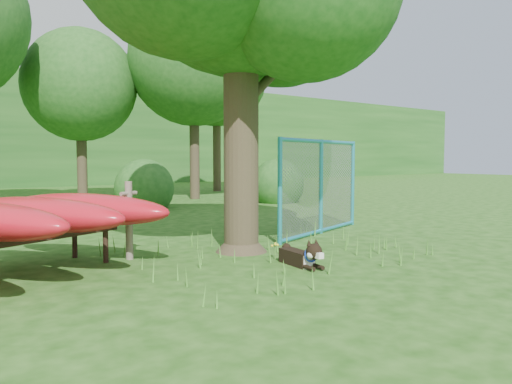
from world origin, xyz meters
TOP-DOWN VIEW (x-y plane):
  - ground at (0.00, 0.00)m, footprint 80.00×80.00m
  - wooden_post at (-1.56, 2.07)m, footprint 0.32×0.19m
  - kayak_rack at (-3.24, 1.95)m, footprint 4.16×3.74m
  - husky_dog at (0.16, 0.07)m, footprint 0.34×0.97m
  - fence_section at (2.59, 2.10)m, footprint 3.14×1.07m
  - wildflower_clump at (0.19, 0.71)m, footprint 0.12×0.10m
  - bg_tree_c at (1.50, 13.00)m, footprint 4.00×4.00m
  - bg_tree_d at (5.00, 11.00)m, footprint 4.80×4.80m
  - bg_tree_e at (8.00, 14.00)m, footprint 4.60×4.60m
  - shrub_right at (6.50, 8.00)m, footprint 1.80×1.80m
  - shrub_mid at (2.00, 9.00)m, footprint 1.80×1.80m

SIDE VIEW (x-z plane):
  - ground at x=0.00m, z-range 0.00..0.00m
  - shrub_right at x=6.50m, z-range -0.90..0.90m
  - shrub_mid at x=2.00m, z-range -0.90..0.90m
  - husky_dog at x=0.16m, z-range -0.06..0.37m
  - wildflower_clump at x=0.19m, z-range 0.08..0.33m
  - wooden_post at x=-1.56m, z-range 0.03..1.23m
  - kayak_rack at x=-3.24m, z-range 0.27..1.29m
  - fence_section at x=2.59m, z-range -0.63..2.55m
  - bg_tree_c at x=1.50m, z-range 1.05..7.17m
  - bg_tree_d at x=5.00m, z-range 1.33..8.83m
  - bg_tree_e at x=8.00m, z-range 1.46..9.01m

